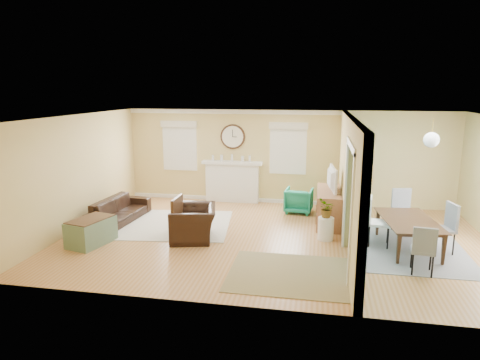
# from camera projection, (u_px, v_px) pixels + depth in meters

# --- Properties ---
(floor) EXTENTS (9.00, 9.00, 0.00)m
(floor) POSITION_uv_depth(u_px,v_px,m) (274.00, 239.00, 9.21)
(floor) COLOR #AC6D32
(floor) RESTS_ON ground
(wall_back) EXTENTS (9.00, 0.02, 2.60)m
(wall_back) POSITION_uv_depth(u_px,v_px,m) (286.00, 157.00, 11.82)
(wall_back) COLOR #D0B967
(wall_back) RESTS_ON ground
(wall_front) EXTENTS (9.00, 0.02, 2.60)m
(wall_front) POSITION_uv_depth(u_px,v_px,m) (253.00, 223.00, 6.05)
(wall_front) COLOR #D0B967
(wall_front) RESTS_ON ground
(wall_left) EXTENTS (0.02, 6.00, 2.60)m
(wall_left) POSITION_uv_depth(u_px,v_px,m) (78.00, 172.00, 9.73)
(wall_left) COLOR #D0B967
(wall_left) RESTS_ON ground
(ceiling) EXTENTS (9.00, 6.00, 0.02)m
(ceiling) POSITION_uv_depth(u_px,v_px,m) (276.00, 117.00, 8.66)
(ceiling) COLOR white
(ceiling) RESTS_ON wall_back
(partition) EXTENTS (0.17, 6.00, 2.60)m
(partition) POSITION_uv_depth(u_px,v_px,m) (349.00, 177.00, 8.92)
(partition) COLOR #D0B967
(partition) RESTS_ON ground
(fireplace) EXTENTS (1.70, 0.30, 1.17)m
(fireplace) POSITION_uv_depth(u_px,v_px,m) (232.00, 181.00, 12.12)
(fireplace) COLOR white
(fireplace) RESTS_ON ground
(wall_clock) EXTENTS (0.70, 0.07, 0.70)m
(wall_clock) POSITION_uv_depth(u_px,v_px,m) (233.00, 137.00, 11.94)
(wall_clock) COLOR #4A2F19
(wall_clock) RESTS_ON wall_back
(window_left) EXTENTS (1.05, 0.13, 1.42)m
(window_left) POSITION_uv_depth(u_px,v_px,m) (180.00, 142.00, 12.24)
(window_left) COLOR white
(window_left) RESTS_ON wall_back
(window_right) EXTENTS (1.05, 0.13, 1.42)m
(window_right) POSITION_uv_depth(u_px,v_px,m) (288.00, 145.00, 11.69)
(window_right) COLOR white
(window_right) RESTS_ON wall_back
(pendant) EXTENTS (0.30, 0.30, 0.55)m
(pendant) POSITION_uv_depth(u_px,v_px,m) (431.00, 140.00, 8.21)
(pendant) COLOR gold
(pendant) RESTS_ON ceiling
(rug_cream) EXTENTS (2.97, 2.65, 0.01)m
(rug_cream) POSITION_uv_depth(u_px,v_px,m) (172.00, 224.00, 10.16)
(rug_cream) COLOR silver
(rug_cream) RESTS_ON floor
(rug_jute) EXTENTS (2.19, 1.80, 0.01)m
(rug_jute) POSITION_uv_depth(u_px,v_px,m) (292.00, 274.00, 7.44)
(rug_jute) COLOR #97875A
(rug_jute) RESTS_ON floor
(rug_grey) EXTENTS (2.17, 2.71, 0.01)m
(rug_grey) POSITION_uv_depth(u_px,v_px,m) (408.00, 249.00, 8.62)
(rug_grey) COLOR gray
(rug_grey) RESTS_ON floor
(sofa) EXTENTS (0.88, 1.96, 0.56)m
(sofa) POSITION_uv_depth(u_px,v_px,m) (120.00, 210.00, 10.39)
(sofa) COLOR black
(sofa) RESTS_ON floor
(eames_chair) EXTENTS (1.19, 1.29, 0.71)m
(eames_chair) POSITION_uv_depth(u_px,v_px,m) (193.00, 223.00, 9.13)
(eames_chair) COLOR black
(eames_chair) RESTS_ON floor
(green_chair) EXTENTS (0.74, 0.76, 0.63)m
(green_chair) POSITION_uv_depth(u_px,v_px,m) (299.00, 200.00, 11.11)
(green_chair) COLOR #1A755B
(green_chair) RESTS_ON floor
(trunk) EXTENTS (0.79, 1.07, 0.55)m
(trunk) POSITION_uv_depth(u_px,v_px,m) (91.00, 231.00, 8.84)
(trunk) COLOR slate
(trunk) RESTS_ON floor
(credenza) EXTENTS (0.56, 1.64, 0.80)m
(credenza) POSITION_uv_depth(u_px,v_px,m) (328.00, 207.00, 10.22)
(credenza) COLOR #A26D4A
(credenza) RESTS_ON floor
(tv) EXTENTS (0.24, 0.99, 0.57)m
(tv) POSITION_uv_depth(u_px,v_px,m) (329.00, 179.00, 10.08)
(tv) COLOR black
(tv) RESTS_ON credenza
(garden_stool) EXTENTS (0.33, 0.33, 0.49)m
(garden_stool) POSITION_uv_depth(u_px,v_px,m) (326.00, 229.00, 9.10)
(garden_stool) COLOR white
(garden_stool) RESTS_ON floor
(potted_plant) EXTENTS (0.37, 0.41, 0.41)m
(potted_plant) POSITION_uv_depth(u_px,v_px,m) (327.00, 208.00, 9.01)
(potted_plant) COLOR #337F33
(potted_plant) RESTS_ON garden_stool
(dining_table) EXTENTS (1.17, 1.85, 0.62)m
(dining_table) POSITION_uv_depth(u_px,v_px,m) (409.00, 234.00, 8.56)
(dining_table) COLOR #4A2F19
(dining_table) RESTS_ON floor
(dining_chair_n) EXTENTS (0.52, 0.52, 0.97)m
(dining_chair_n) POSITION_uv_depth(u_px,v_px,m) (404.00, 208.00, 9.50)
(dining_chair_n) COLOR gray
(dining_chair_n) RESTS_ON floor
(dining_chair_s) EXTENTS (0.44, 0.44, 0.88)m
(dining_chair_s) POSITION_uv_depth(u_px,v_px,m) (423.00, 245.00, 7.39)
(dining_chair_s) COLOR gray
(dining_chair_s) RESTS_ON floor
(dining_chair_w) EXTENTS (0.50, 0.50, 1.02)m
(dining_chair_w) POSITION_uv_depth(u_px,v_px,m) (380.00, 218.00, 8.68)
(dining_chair_w) COLOR white
(dining_chair_w) RESTS_ON floor
(dining_chair_e) EXTENTS (0.53, 0.53, 1.00)m
(dining_chair_e) POSITION_uv_depth(u_px,v_px,m) (442.00, 224.00, 8.31)
(dining_chair_e) COLOR gray
(dining_chair_e) RESTS_ON floor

